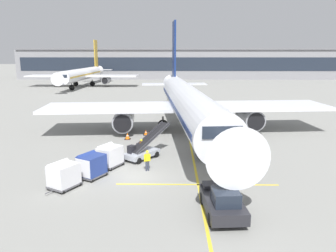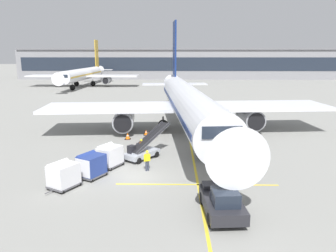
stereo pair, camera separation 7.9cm
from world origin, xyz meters
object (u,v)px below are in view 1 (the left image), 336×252
safety_cone_wingtip (146,132)px  parked_airplane (187,103)px  ground_crew_wingwalker (147,159)px  baggage_cart_lead (109,155)px  baggage_cart_second (91,165)px  ground_crew_by_loader (102,154)px  baggage_cart_third (63,175)px  ground_crew_marshaller (94,160)px  distant_airplane (83,74)px  safety_cone_nose_mark (127,136)px  belt_loader (143,149)px  safety_cone_engine_keepout (148,135)px  ground_crew_by_carts (141,147)px  pushback_tug (223,201)px

safety_cone_wingtip → parked_airplane: bearing=23.4°
ground_crew_wingwalker → baggage_cart_lead: bearing=163.3°
baggage_cart_second → ground_crew_by_loader: (0.24, 2.73, -0.00)m
baggage_cart_third → ground_crew_wingwalker: bearing=31.9°
parked_airplane → safety_cone_wingtip: bearing=-156.6°
baggage_cart_second → ground_crew_wingwalker: bearing=19.2°
ground_crew_by_loader → baggage_cart_lead: bearing=-20.7°
ground_crew_marshaller → distant_airplane: distant_airplane is taller
baggage_cart_lead → baggage_cart_second: bearing=-111.0°
safety_cone_nose_mark → distant_airplane: bearing=109.6°
parked_airplane → belt_loader: bearing=-112.3°
ground_crew_by_loader → ground_crew_marshaller: size_ratio=1.00×
ground_crew_by_loader → ground_crew_wingwalker: (4.00, -1.25, 0.00)m
safety_cone_nose_mark → safety_cone_wingtip: bearing=45.7°
baggage_cart_lead → ground_crew_marshaller: size_ratio=1.58×
baggage_cart_second → safety_cone_nose_mark: bearing=84.0°
safety_cone_engine_keepout → safety_cone_wingtip: size_ratio=1.17×
baggage_cart_lead → safety_cone_nose_mark: 9.10m
ground_crew_marshaller → safety_cone_wingtip: 12.75m
ground_crew_by_carts → ground_crew_wingwalker: size_ratio=1.00×
ground_crew_by_loader → distant_airplane: distant_airplane is taller
belt_loader → pushback_tug: size_ratio=1.10×
safety_cone_engine_keepout → safety_cone_nose_mark: (-2.34, -0.29, -0.01)m
safety_cone_engine_keepout → safety_cone_wingtip: (-0.44, 1.66, -0.06)m
distant_airplane → ground_crew_wingwalker: bearing=-70.8°
safety_cone_engine_keepout → belt_loader: bearing=-89.4°
baggage_cart_lead → ground_crew_by_carts: baggage_cart_lead is taller
baggage_cart_lead → safety_cone_engine_keepout: 9.74m
parked_airplane → safety_cone_nose_mark: size_ratio=60.95×
pushback_tug → ground_crew_by_loader: bearing=136.6°
ground_crew_wingwalker → belt_loader: bearing=100.5°
safety_cone_wingtip → baggage_cart_third: bearing=-106.4°
belt_loader → baggage_cart_second: (-3.63, -4.79, 0.14)m
ground_crew_by_carts → distant_airplane: size_ratio=0.04×
baggage_cart_second → baggage_cart_third: 2.57m
baggage_cart_lead → distant_airplane: 73.40m
ground_crew_marshaller → distant_airplane: size_ratio=0.04×
parked_airplane → belt_loader: 12.04m
ground_crew_wingwalker → safety_cone_nose_mark: bearing=106.8°
parked_airplane → ground_crew_marshaller: (-8.15, -14.48, -2.60)m
parked_airplane → ground_crew_by_loader: bearing=-121.2°
ground_crew_wingwalker → safety_cone_nose_mark: (-3.03, 10.06, -0.64)m
ground_crew_wingwalker → safety_cone_nose_mark: 10.53m
belt_loader → ground_crew_by_carts: size_ratio=2.86×
belt_loader → ground_crew_by_loader: bearing=-148.7°
ground_crew_by_carts → pushback_tug: bearing=-61.7°
baggage_cart_third → safety_cone_nose_mark: bearing=78.8°
parked_airplane → baggage_cart_third: bearing=-118.3°
belt_loader → ground_crew_marshaller: belt_loader is taller
ground_crew_marshaller → safety_cone_wingtip: (3.19, 12.33, -0.68)m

